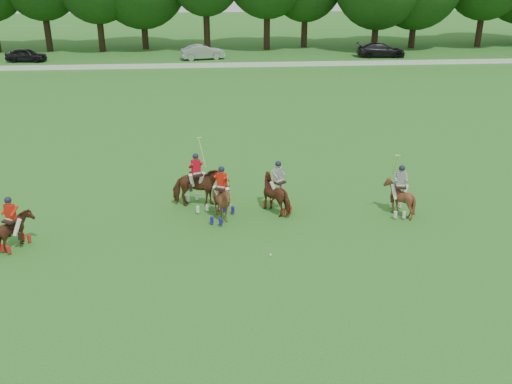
{
  "coord_description": "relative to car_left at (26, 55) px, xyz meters",
  "views": [
    {
      "loc": [
        0.44,
        -16.89,
        10.44
      ],
      "look_at": [
        2.05,
        4.2,
        1.4
      ],
      "focal_mm": 40.0,
      "sensor_mm": 36.0,
      "label": 1
    }
  ],
  "objects": [
    {
      "name": "car_left",
      "position": [
        0.0,
        0.0,
        0.0
      ],
      "size": [
        4.07,
        1.94,
        1.34
      ],
      "primitive_type": "imported",
      "rotation": [
        0.0,
        0.0,
        1.48
      ],
      "color": "black",
      "rests_on": "ground"
    },
    {
      "name": "car_right",
      "position": [
        36.2,
        0.0,
        0.05
      ],
      "size": [
        5.12,
        2.38,
        1.45
      ],
      "primitive_type": "imported",
      "rotation": [
        0.0,
        0.0,
        1.5
      ],
      "color": "black",
      "rests_on": "ground"
    },
    {
      "name": "polo_stripe_a",
      "position": [
        21.18,
        -37.21,
        0.16
      ],
      "size": [
        1.83,
        2.01,
        2.3
      ],
      "color": "#4A2513",
      "rests_on": "ground"
    },
    {
      "name": "car_mid",
      "position": [
        17.64,
        0.0,
        0.05
      ],
      "size": [
        4.6,
        2.34,
        1.45
      ],
      "primitive_type": "imported",
      "rotation": [
        0.0,
        0.0,
        1.76
      ],
      "color": "#AEAFB4",
      "rests_on": "ground"
    },
    {
      "name": "polo_stripe_b",
      "position": [
        26.26,
        -37.87,
        0.11
      ],
      "size": [
        1.39,
        1.51,
        2.75
      ],
      "color": "#4A2513",
      "rests_on": "ground"
    },
    {
      "name": "boundary_rail",
      "position": [
        18.12,
        -4.5,
        -0.45
      ],
      "size": [
        120.0,
        0.1,
        0.44
      ],
      "primitive_type": "cube",
      "color": "white",
      "rests_on": "ground"
    },
    {
      "name": "polo_red_a",
      "position": [
        10.95,
        -39.73,
        0.07
      ],
      "size": [
        1.43,
        1.77,
        2.1
      ],
      "color": "#4A2513",
      "rests_on": "ground"
    },
    {
      "name": "polo_red_b",
      "position": [
        17.74,
        -36.54,
        0.25
      ],
      "size": [
        2.21,
        2.06,
        3.03
      ],
      "color": "#4A2513",
      "rests_on": "ground"
    },
    {
      "name": "polo_red_c",
      "position": [
        18.8,
        -37.86,
        0.19
      ],
      "size": [
        1.88,
        1.96,
        2.37
      ],
      "color": "#4A2513",
      "rests_on": "ground"
    },
    {
      "name": "polo_ball",
      "position": [
        20.49,
        -41.06,
        -0.63
      ],
      "size": [
        0.09,
        0.09,
        0.09
      ],
      "primitive_type": "sphere",
      "color": "white",
      "rests_on": "ground"
    },
    {
      "name": "ground",
      "position": [
        18.12,
        -42.5,
        -0.67
      ],
      "size": [
        180.0,
        180.0,
        0.0
      ],
      "primitive_type": "plane",
      "color": "#21621C",
      "rests_on": "ground"
    }
  ]
}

